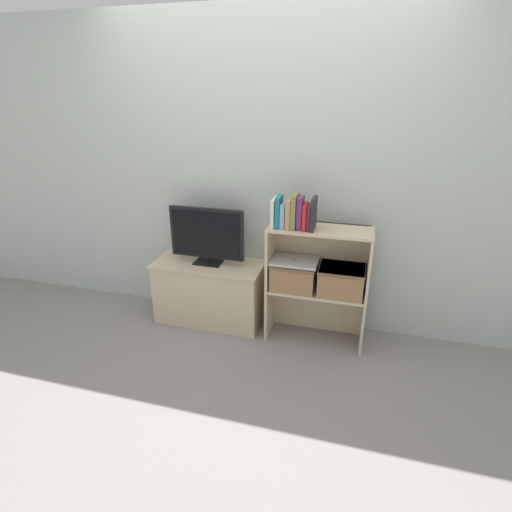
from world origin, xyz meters
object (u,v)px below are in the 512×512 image
Objects in this scene: book_plum at (300,213)px; laptop at (294,261)px; tv_stand at (210,292)px; book_charcoal at (314,214)px; storage_basket_right at (341,279)px; storage_basket_left at (294,274)px; book_teal at (279,211)px; tv at (207,235)px; book_maroon at (309,217)px; book_ivory at (274,212)px; book_crimson at (305,216)px; book_olive at (295,211)px; book_tan at (289,213)px; book_skyblue at (284,215)px.

book_plum reaches higher than laptop.
tv_stand is 1.15m from book_charcoal.
tv_stand is 1.11m from storage_basket_right.
storage_basket_left is at bearing 90.00° from laptop.
laptop is (-0.13, 0.03, -0.39)m from book_charcoal.
tv_stand is at bearing 175.86° from laptop.
book_plum reaches higher than book_teal.
book_maroon reaches higher than tv.
book_charcoal reaches higher than book_ivory.
book_crimson is at bearing -0.00° from book_ivory.
storage_basket_left is 0.95× the size of laptop.
book_olive is 0.75× the size of storage_basket_right.
book_maroon is 0.53× the size of storage_basket_right.
book_tan is 0.90× the size of book_plum.
laptop is (0.00, -0.00, 0.10)m from storage_basket_left.
book_skyblue is at bearing -180.00° from book_crimson.
book_maroon is at bearing 180.00° from book_charcoal.
storage_basket_right is 0.37m from laptop.
book_olive reaches higher than book_tan.
book_maroon is at bearing 0.00° from book_tan.
storage_basket_right is (0.48, 0.03, -0.49)m from book_teal.
tv_stand is at bearing 172.84° from book_tan.
book_charcoal reaches higher than book_tan.
book_ivory is 0.28m from book_charcoal.
book_tan is at bearing -7.03° from tv.
book_ivory is 0.59× the size of laptop.
book_tan reaches higher than laptop.
book_charcoal is 0.69× the size of storage_basket_right.
book_crimson is 0.03m from book_maroon.
book_plum is (0.75, -0.08, 0.26)m from tv.
book_crimson is at bearing 0.00° from book_plum.
book_ivory and book_tan have the same top height.
laptop is at bearing -180.00° from storage_basket_right.
book_olive is at bearing 0.00° from book_teal.
book_skyblue is at bearing -159.05° from laptop.
book_skyblue is at bearing -159.05° from storage_basket_left.
book_charcoal reaches higher than tv_stand.
tv_stand is at bearing 90.00° from tv.
storage_basket_left is 1.00× the size of storage_basket_right.
laptop reaches higher than storage_basket_left.
book_ivory is 1.00× the size of book_tan.
tv_stand is 2.71× the size of storage_basket_right.
book_tan is 0.17m from book_charcoal.
book_teal reaches higher than book_skyblue.
book_teal reaches higher than storage_basket_left.
book_charcoal reaches higher than tv.
book_teal is at bearing 180.00° from book_plum.
tv is 0.72m from book_tan.
book_teal is 0.04m from book_skyblue.
tv is 2.94× the size of book_ivory.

